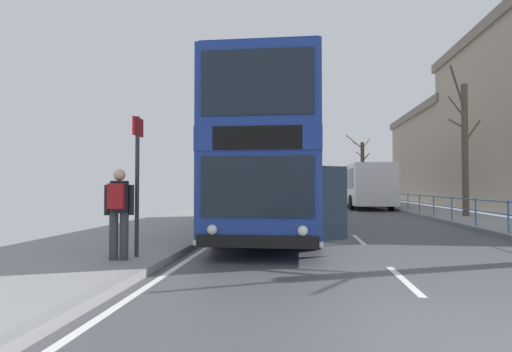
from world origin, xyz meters
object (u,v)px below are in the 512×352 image
Objects in this scene: bus_stop_sign_near at (137,170)px; background_building_00 at (472,156)px; pedestrian_with_backpack at (119,207)px; background_bus_far_lane at (361,185)px; double_decker_bus_main at (274,162)px; bare_tree_far_02 at (362,169)px; bare_tree_far_01 at (465,146)px.

background_building_00 is at bearing 58.66° from bus_stop_sign_near.
bus_stop_sign_near is 0.17× the size of background_building_00.
background_bus_far_lane is at bearing 70.57° from pedestrian_with_backpack.
bare_tree_far_02 is (7.72, 30.71, 1.09)m from double_decker_bus_main.
background_building_00 is (17.82, 27.52, 2.21)m from double_decker_bus_main.
background_building_00 reaches higher than background_bus_far_lane.
pedestrian_with_backpack is at bearing -113.51° from bus_stop_sign_near.
pedestrian_with_backpack is 39.33m from background_building_00.
bus_stop_sign_near is 38.83m from background_building_00.
background_bus_far_lane is at bearing 70.65° from bus_stop_sign_near.
bare_tree_far_02 reaches higher than background_bus_far_lane.
background_building_00 reaches higher than double_decker_bus_main.
bus_stop_sign_near is 0.41× the size of bare_tree_far_01.
bare_tree_far_01 is (8.49, 6.03, 1.07)m from double_decker_bus_main.
pedestrian_with_backpack is 38.16m from bare_tree_far_02.
double_decker_bus_main is at bearing -144.58° from bare_tree_far_01.
double_decker_bus_main is 32.86m from background_building_00.
pedestrian_with_backpack is 0.82m from bus_stop_sign_near.
background_building_00 is at bearing 42.31° from background_bus_far_lane.
bare_tree_far_01 is at bearing 47.55° from pedestrian_with_backpack.
bare_tree_far_02 is at bearing 91.77° from bare_tree_far_01.
bare_tree_far_02 is (2.44, 14.61, 1.79)m from background_bus_far_lane.
bare_tree_far_01 is at bearing 47.03° from bus_stop_sign_near.
background_building_00 is (10.10, -3.20, 1.12)m from bare_tree_far_02.
background_bus_far_lane is 23.42m from pedestrian_with_backpack.
double_decker_bus_main is 1.02× the size of background_bus_far_lane.
background_bus_far_lane is 3.98× the size of bus_stop_sign_near.
background_bus_far_lane is 22.97m from bus_stop_sign_near.
pedestrian_with_backpack is at bearing -112.73° from double_decker_bus_main.
bare_tree_far_01 reaches higher than bus_stop_sign_near.
bus_stop_sign_near reaches higher than pedestrian_with_backpack.
background_bus_far_lane is at bearing 71.84° from double_decker_bus_main.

